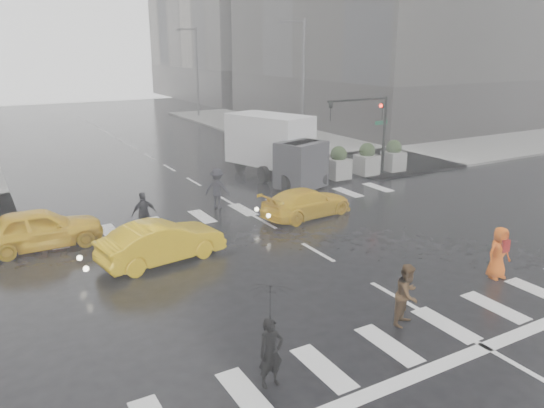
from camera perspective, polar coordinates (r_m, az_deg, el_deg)
ground at (r=19.34m, az=4.95°, el=-5.19°), size 120.00×120.00×0.00m
sidewalk_ne at (r=44.46m, az=12.89°, el=7.03°), size 35.00×35.00×0.15m
road_markings at (r=19.34m, az=4.95°, el=-5.18°), size 18.00×48.00×0.01m
traffic_signal_pole at (r=30.08m, az=10.62°, el=8.80°), size 4.45×0.42×4.50m
street_lamp_near at (r=39.03m, az=3.19°, el=13.34°), size 2.15×0.22×9.00m
street_lamp_far at (r=56.83m, az=-8.20°, el=14.23°), size 2.15×0.22×9.00m
planter_west at (r=29.37m, az=7.15°, el=4.34°), size 1.10×1.10×1.80m
planter_mid at (r=30.60m, az=10.16°, el=4.70°), size 1.10×1.10×1.80m
planter_east at (r=31.90m, az=12.93°, el=5.03°), size 1.10×1.10×1.80m
pedestrian_black at (r=11.48m, az=-0.13°, el=-12.22°), size 0.98×0.99×2.43m
pedestrian_brown at (r=14.68m, az=14.36°, el=-9.41°), size 1.02×0.92×1.71m
pedestrian_orange at (r=18.40m, az=23.22°, el=-4.83°), size 0.89×0.63×1.71m
pedestrian_far_a at (r=21.39m, az=-13.59°, el=-1.01°), size 1.05×0.68×1.72m
pedestrian_far_b at (r=24.28m, az=-5.90°, el=1.65°), size 1.33×1.31×1.86m
taxi_front at (r=21.21m, az=-23.72°, el=-2.43°), size 4.43×1.79×1.51m
taxi_mid at (r=18.63m, az=-11.77°, el=-4.01°), size 4.52×2.17×1.43m
taxi_rear at (r=23.10m, az=3.76°, el=0.14°), size 4.03×2.27×1.26m
box_truck at (r=29.38m, az=0.61°, el=6.23°), size 2.47×6.58×3.50m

